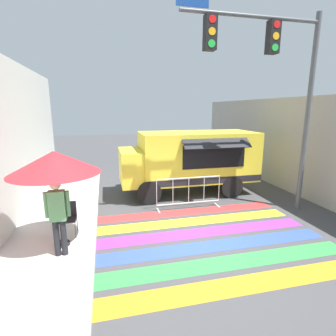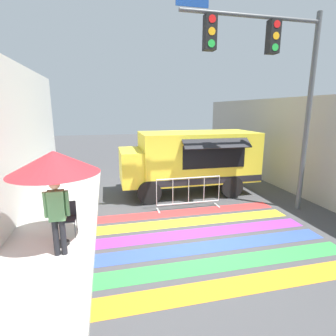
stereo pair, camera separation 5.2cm
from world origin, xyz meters
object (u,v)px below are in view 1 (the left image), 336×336
object	(u,v)px
vendor_person	(58,212)
folding_chair	(67,215)
traffic_signal_pole	(272,69)
barricade_front	(189,193)
food_truck	(187,158)
patio_umbrella	(54,163)

from	to	relation	value
vendor_person	folding_chair	bearing A→B (deg)	98.59
traffic_signal_pole	vendor_person	xyz separation A→B (m)	(-6.00, -1.49, -3.35)
traffic_signal_pole	barricade_front	bearing A→B (deg)	158.38
food_truck	patio_umbrella	distance (m)	5.64
folding_chair	barricade_front	xyz separation A→B (m)	(3.74, 1.32, -0.10)
traffic_signal_pole	vendor_person	world-z (taller)	traffic_signal_pole
barricade_front	folding_chair	bearing A→B (deg)	-160.53
folding_chair	vendor_person	bearing A→B (deg)	-76.79
vendor_person	traffic_signal_pole	bearing A→B (deg)	23.78
food_truck	folding_chair	bearing A→B (deg)	-144.67
traffic_signal_pole	folding_chair	xyz separation A→B (m)	(-5.97, -0.44, -3.85)
food_truck	barricade_front	bearing A→B (deg)	-106.00
food_truck	traffic_signal_pole	size ratio (longest dim) A/B	0.86
food_truck	traffic_signal_pole	world-z (taller)	traffic_signal_pole
vendor_person	food_truck	bearing A→B (deg)	53.47
food_truck	vendor_person	xyz separation A→B (m)	(-4.24, -4.04, -0.28)
patio_umbrella	barricade_front	distance (m)	4.57
patio_umbrella	barricade_front	world-z (taller)	patio_umbrella
food_truck	folding_chair	world-z (taller)	food_truck
traffic_signal_pole	folding_chair	bearing A→B (deg)	-175.83
folding_chair	food_truck	bearing A→B (deg)	49.80
patio_umbrella	vendor_person	size ratio (longest dim) A/B	1.30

